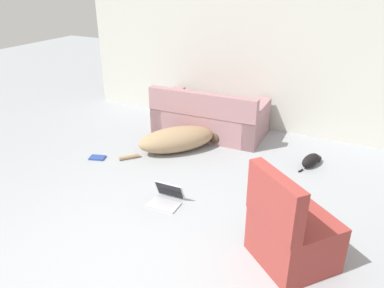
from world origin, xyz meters
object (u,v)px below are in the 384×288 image
dog (179,139)px  side_chair (291,233)px  cat (311,160)px  laptop_open (167,196)px  book_blue (97,158)px  couch (210,118)px

dog → side_chair: side_chair is taller
dog → cat: dog is taller
cat → laptop_open: (-1.29, -1.63, -0.01)m
cat → side_chair: side_chair is taller
dog → laptop_open: (0.54, -1.25, -0.10)m
book_blue → side_chair: side_chair is taller
couch → dog: 0.80m
couch → book_blue: (-1.03, -1.55, -0.25)m
book_blue → laptop_open: bearing=-18.8°
couch → laptop_open: bearing=98.6°
book_blue → couch: bearing=56.5°
laptop_open → couch: bearing=99.1°
couch → laptop_open: (0.40, -2.04, -0.19)m
couch → book_blue: 1.88m
dog → cat: (1.83, 0.38, -0.09)m
couch → book_blue: bearing=53.8°
cat → laptop_open: laptop_open is taller
dog → side_chair: 2.55m
laptop_open → book_blue: bearing=159.1°
dog → cat: 1.87m
cat → couch: bearing=97.4°
dog → book_blue: size_ratio=5.32×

